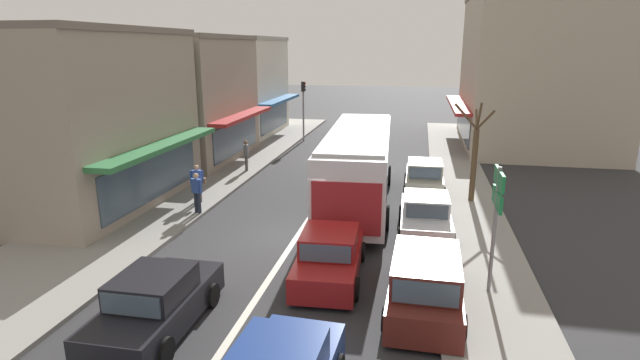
{
  "coord_description": "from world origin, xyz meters",
  "views": [
    {
      "loc": [
        4.06,
        -16.2,
        6.59
      ],
      "look_at": [
        0.16,
        3.42,
        1.2
      ],
      "focal_mm": 28.0,
      "sensor_mm": 36.0,
      "label": 1
    }
  ],
  "objects_px": {
    "street_tree_right": "(474,157)",
    "pedestrian_browsing_midblock": "(246,154)",
    "traffic_light_downstreet": "(303,101)",
    "directional_road_sign": "(497,201)",
    "parked_hatchback_kerb_third": "(424,178)",
    "sedan_queue_gap_filler": "(330,256)",
    "sedan_behind_bus_near": "(156,304)",
    "parked_sedan_kerb_second": "(425,216)",
    "pedestrian_far_walker": "(197,190)",
    "parked_wagon_kerb_front": "(425,282)",
    "pedestrian_with_handbag_near": "(197,181)",
    "city_bus": "(358,161)"
  },
  "relations": [
    {
      "from": "parked_wagon_kerb_front",
      "to": "traffic_light_downstreet",
      "type": "relative_size",
      "value": 1.08
    },
    {
      "from": "parked_sedan_kerb_second",
      "to": "sedan_queue_gap_filler",
      "type": "bearing_deg",
      "value": -123.59
    },
    {
      "from": "parked_hatchback_kerb_third",
      "to": "pedestrian_with_handbag_near",
      "type": "bearing_deg",
      "value": -158.15
    },
    {
      "from": "street_tree_right",
      "to": "pedestrian_browsing_midblock",
      "type": "height_order",
      "value": "street_tree_right"
    },
    {
      "from": "sedan_behind_bus_near",
      "to": "pedestrian_with_handbag_near",
      "type": "bearing_deg",
      "value": 108.82
    },
    {
      "from": "pedestrian_with_handbag_near",
      "to": "city_bus",
      "type": "bearing_deg",
      "value": 12.65
    },
    {
      "from": "sedan_queue_gap_filler",
      "to": "pedestrian_far_walker",
      "type": "distance_m",
      "value": 7.52
    },
    {
      "from": "parked_hatchback_kerb_third",
      "to": "parked_sedan_kerb_second",
      "type": "bearing_deg",
      "value": -89.71
    },
    {
      "from": "sedan_behind_bus_near",
      "to": "parked_sedan_kerb_second",
      "type": "distance_m",
      "value": 9.96
    },
    {
      "from": "city_bus",
      "to": "sedan_behind_bus_near",
      "type": "bearing_deg",
      "value": -108.07
    },
    {
      "from": "traffic_light_downstreet",
      "to": "pedestrian_far_walker",
      "type": "bearing_deg",
      "value": -91.51
    },
    {
      "from": "sedan_behind_bus_near",
      "to": "directional_road_sign",
      "type": "relative_size",
      "value": 1.17
    },
    {
      "from": "sedan_behind_bus_near",
      "to": "parked_wagon_kerb_front",
      "type": "bearing_deg",
      "value": 19.44
    },
    {
      "from": "pedestrian_browsing_midblock",
      "to": "pedestrian_far_walker",
      "type": "relative_size",
      "value": 1.0
    },
    {
      "from": "street_tree_right",
      "to": "pedestrian_browsing_midblock",
      "type": "xyz_separation_m",
      "value": [
        -11.29,
        3.14,
        -0.99
      ]
    },
    {
      "from": "pedestrian_with_handbag_near",
      "to": "sedan_behind_bus_near",
      "type": "bearing_deg",
      "value": -71.18
    },
    {
      "from": "city_bus",
      "to": "pedestrian_far_walker",
      "type": "distance_m",
      "value": 6.73
    },
    {
      "from": "traffic_light_downstreet",
      "to": "pedestrian_with_handbag_near",
      "type": "bearing_deg",
      "value": -93.78
    },
    {
      "from": "city_bus",
      "to": "sedan_behind_bus_near",
      "type": "distance_m",
      "value": 11.34
    },
    {
      "from": "directional_road_sign",
      "to": "pedestrian_far_walker",
      "type": "height_order",
      "value": "directional_road_sign"
    },
    {
      "from": "directional_road_sign",
      "to": "pedestrian_browsing_midblock",
      "type": "bearing_deg",
      "value": 133.47
    },
    {
      "from": "sedan_queue_gap_filler",
      "to": "parked_sedan_kerb_second",
      "type": "bearing_deg",
      "value": 56.41
    },
    {
      "from": "city_bus",
      "to": "traffic_light_downstreet",
      "type": "xyz_separation_m",
      "value": [
        -5.62,
        13.97,
        0.97
      ]
    },
    {
      "from": "traffic_light_downstreet",
      "to": "directional_road_sign",
      "type": "height_order",
      "value": "traffic_light_downstreet"
    },
    {
      "from": "sedan_behind_bus_near",
      "to": "sedan_queue_gap_filler",
      "type": "distance_m",
      "value": 5.03
    },
    {
      "from": "city_bus",
      "to": "parked_hatchback_kerb_third",
      "type": "bearing_deg",
      "value": 39.38
    },
    {
      "from": "city_bus",
      "to": "sedan_behind_bus_near",
      "type": "height_order",
      "value": "city_bus"
    },
    {
      "from": "directional_road_sign",
      "to": "pedestrian_far_walker",
      "type": "distance_m",
      "value": 11.64
    },
    {
      "from": "parked_wagon_kerb_front",
      "to": "parked_sedan_kerb_second",
      "type": "bearing_deg",
      "value": 89.65
    },
    {
      "from": "parked_wagon_kerb_front",
      "to": "street_tree_right",
      "type": "bearing_deg",
      "value": 78.16
    },
    {
      "from": "sedan_queue_gap_filler",
      "to": "pedestrian_far_walker",
      "type": "xyz_separation_m",
      "value": [
        -6.13,
        4.35,
        0.4
      ]
    },
    {
      "from": "sedan_behind_bus_near",
      "to": "pedestrian_with_handbag_near",
      "type": "xyz_separation_m",
      "value": [
        -3.14,
        9.23,
        0.4
      ]
    },
    {
      "from": "pedestrian_browsing_midblock",
      "to": "traffic_light_downstreet",
      "type": "bearing_deg",
      "value": 84.84
    },
    {
      "from": "parked_hatchback_kerb_third",
      "to": "street_tree_right",
      "type": "xyz_separation_m",
      "value": [
        2.0,
        -1.2,
        1.35
      ]
    },
    {
      "from": "pedestrian_browsing_midblock",
      "to": "pedestrian_far_walker",
      "type": "bearing_deg",
      "value": -86.46
    },
    {
      "from": "directional_road_sign",
      "to": "pedestrian_browsing_midblock",
      "type": "xyz_separation_m",
      "value": [
        -11.02,
        11.62,
        -1.64
      ]
    },
    {
      "from": "parked_sedan_kerb_second",
      "to": "parked_hatchback_kerb_third",
      "type": "bearing_deg",
      "value": 90.29
    },
    {
      "from": "traffic_light_downstreet",
      "to": "pedestrian_far_walker",
      "type": "xyz_separation_m",
      "value": [
        -0.44,
        -16.78,
        -1.79
      ]
    },
    {
      "from": "pedestrian_browsing_midblock",
      "to": "parked_sedan_kerb_second",
      "type": "bearing_deg",
      "value": -37.87
    },
    {
      "from": "parked_hatchback_kerb_third",
      "to": "pedestrian_with_handbag_near",
      "type": "xyz_separation_m",
      "value": [
        -9.43,
        -3.78,
        0.36
      ]
    },
    {
      "from": "sedan_behind_bus_near",
      "to": "directional_road_sign",
      "type": "xyz_separation_m",
      "value": [
        8.02,
        3.33,
        2.04
      ]
    },
    {
      "from": "directional_road_sign",
      "to": "sedan_queue_gap_filler",
      "type": "bearing_deg",
      "value": 177.07
    },
    {
      "from": "pedestrian_browsing_midblock",
      "to": "sedan_behind_bus_near",
      "type": "bearing_deg",
      "value": -78.65
    },
    {
      "from": "pedestrian_with_handbag_near",
      "to": "traffic_light_downstreet",
      "type": "bearing_deg",
      "value": 86.22
    },
    {
      "from": "city_bus",
      "to": "directional_road_sign",
      "type": "xyz_separation_m",
      "value": [
        4.52,
        -7.39,
        0.82
      ]
    },
    {
      "from": "parked_wagon_kerb_front",
      "to": "pedestrian_with_handbag_near",
      "type": "bearing_deg",
      "value": 143.38
    },
    {
      "from": "traffic_light_downstreet",
      "to": "street_tree_right",
      "type": "xyz_separation_m",
      "value": [
        10.42,
        -12.88,
        -0.79
      ]
    },
    {
      "from": "pedestrian_with_handbag_near",
      "to": "pedestrian_far_walker",
      "type": "height_order",
      "value": "same"
    },
    {
      "from": "pedestrian_far_walker",
      "to": "sedan_queue_gap_filler",
      "type": "bearing_deg",
      "value": -35.35
    },
    {
      "from": "parked_wagon_kerb_front",
      "to": "pedestrian_far_walker",
      "type": "height_order",
      "value": "pedestrian_far_walker"
    }
  ]
}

